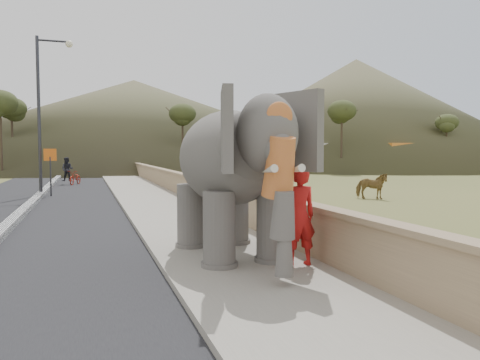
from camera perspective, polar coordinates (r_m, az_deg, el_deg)
name	(u,v)px	position (r m, az deg, el deg)	size (l,w,h in m)	color
ground	(220,254)	(10.57, -2.43, -8.99)	(160.00, 160.00, 0.00)	olive
road	(28,209)	(20.18, -24.41, -3.24)	(7.00, 120.00, 0.03)	black
median	(28,207)	(20.17, -24.42, -2.97)	(0.35, 120.00, 0.22)	black
walkway	(156,203)	(20.25, -10.19, -2.78)	(3.00, 120.00, 0.15)	#9E9687
parapet	(194,191)	(20.49, -5.63, -1.33)	(0.30, 120.00, 1.10)	tan
lamppost	(45,99)	(25.75, -22.66, 9.05)	(1.76, 0.36, 8.00)	#2F3035
signboard	(50,164)	(25.18, -22.12, 1.83)	(0.60, 0.08, 2.40)	#2D2D33
cow	(371,186)	(23.06, 15.72, -0.71)	(0.68, 1.48, 1.25)	olive
distant_car	(300,165)	(51.43, 7.27, 1.80)	(1.70, 4.23, 1.44)	#BBBBC2
bus_white	(361,157)	(54.15, 14.53, 2.68)	(2.50, 11.00, 3.10)	white
bus_orange	(430,158)	(54.46, 22.19, 2.54)	(2.50, 11.00, 3.10)	orange
hill_right	(356,113)	(73.30, 13.90, 7.95)	(56.00, 56.00, 16.00)	brown
hill_far	(134,122)	(80.44, -12.76, 6.86)	(80.00, 80.00, 14.00)	brown
elephant_and_man	(230,179)	(9.70, -1.29, 0.08)	(2.50, 4.46, 3.14)	slate
motorcyclist	(72,174)	(33.37, -19.80, 0.66)	(1.58, 1.92, 1.86)	maroon
trees	(128,133)	(38.84, -13.51, 5.54)	(47.99, 41.30, 8.16)	#473828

